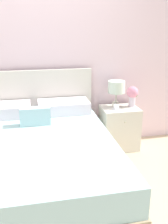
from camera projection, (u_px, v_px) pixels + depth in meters
ground_plane at (37, 147)px, 3.61m from camera, size 12.00×12.00×0.00m
wall_back at (31, 51)px, 3.26m from camera, size 8.00×0.06×2.60m
bed at (38, 160)px, 2.66m from camera, size 1.51×1.98×1.07m
nightstand at (119, 128)px, 3.53m from camera, size 0.48×0.41×0.57m
table_lamp at (116, 88)px, 3.41m from camera, size 0.22×0.22×0.35m
flower_vase at (133, 94)px, 3.45m from camera, size 0.15×0.15×0.27m
teacup at (116, 107)px, 3.37m from camera, size 0.11×0.11×0.06m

